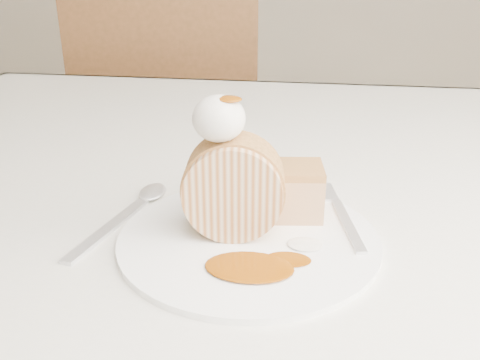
# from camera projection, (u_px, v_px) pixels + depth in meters

# --- Properties ---
(table) EXTENTS (1.40, 0.90, 0.75)m
(table) POSITION_uv_depth(u_px,v_px,m) (303.00, 218.00, 0.76)
(table) COLOR silver
(table) RESTS_ON ground
(chair_far) EXTENTS (0.53, 0.53, 1.01)m
(chair_far) POSITION_uv_depth(u_px,v_px,m) (172.00, 117.00, 1.50)
(chair_far) COLOR brown
(chair_far) RESTS_ON ground
(plate) EXTENTS (0.28, 0.28, 0.01)m
(plate) POSITION_uv_depth(u_px,v_px,m) (249.00, 239.00, 0.52)
(plate) COLOR white
(plate) RESTS_ON table
(roulade_slice) EXTENTS (0.10, 0.06, 0.09)m
(roulade_slice) POSITION_uv_depth(u_px,v_px,m) (233.00, 188.00, 0.51)
(roulade_slice) COLOR #CAB08C
(roulade_slice) RESTS_ON plate
(cake_chunk) EXTENTS (0.06, 0.06, 0.05)m
(cake_chunk) POSITION_uv_depth(u_px,v_px,m) (294.00, 194.00, 0.55)
(cake_chunk) COLOR #BD8047
(cake_chunk) RESTS_ON plate
(whipped_cream) EXTENTS (0.05, 0.05, 0.04)m
(whipped_cream) POSITION_uv_depth(u_px,v_px,m) (219.00, 118.00, 0.48)
(whipped_cream) COLOR white
(whipped_cream) RESTS_ON roulade_slice
(caramel_drizzle) EXTENTS (0.02, 0.02, 0.01)m
(caramel_drizzle) POSITION_uv_depth(u_px,v_px,m) (228.00, 93.00, 0.47)
(caramel_drizzle) COLOR #7D3B05
(caramel_drizzle) RESTS_ON whipped_cream
(caramel_pool) EXTENTS (0.08, 0.06, 0.00)m
(caramel_pool) POSITION_uv_depth(u_px,v_px,m) (249.00, 267.00, 0.47)
(caramel_pool) COLOR #7D3B05
(caramel_pool) RESTS_ON plate
(fork) EXTENTS (0.05, 0.15, 0.00)m
(fork) POSITION_uv_depth(u_px,v_px,m) (348.00, 225.00, 0.54)
(fork) COLOR silver
(fork) RESTS_ON plate
(spoon) EXTENTS (0.06, 0.17, 0.00)m
(spoon) POSITION_uv_depth(u_px,v_px,m) (109.00, 229.00, 0.54)
(spoon) COLOR silver
(spoon) RESTS_ON table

